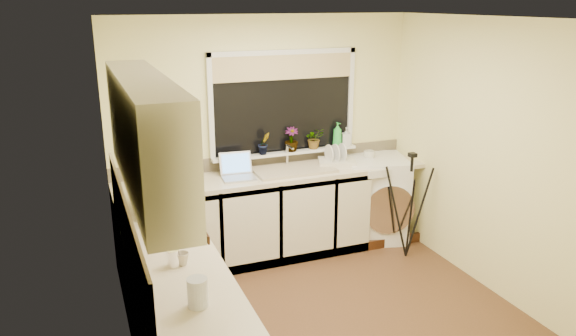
{
  "coord_description": "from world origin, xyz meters",
  "views": [
    {
      "loc": [
        -1.82,
        -3.79,
        2.58
      ],
      "look_at": [
        -0.12,
        0.55,
        1.15
      ],
      "focal_mm": 34.27,
      "sensor_mm": 36.0,
      "label": 1
    }
  ],
  "objects": [
    {
      "name": "wall_left",
      "position": [
        -1.6,
        0.0,
        1.23
      ],
      "size": [
        0.0,
        3.0,
        3.0
      ],
      "primitive_type": "plane",
      "rotation": [
        1.57,
        0.0,
        1.57
      ],
      "color": "#FAF3A6",
      "rests_on": "ground"
    },
    {
      "name": "floor",
      "position": [
        0.0,
        0.0,
        0.0
      ],
      "size": [
        3.2,
        3.2,
        0.0
      ],
      "primitive_type": "plane",
      "color": "brown",
      "rests_on": "ground"
    },
    {
      "name": "plant_d",
      "position": [
        0.53,
        1.42,
        1.16
      ],
      "size": [
        0.2,
        0.18,
        0.22
      ],
      "primitive_type": "imported",
      "rotation": [
        0.0,
        0.0,
        0.01
      ],
      "color": "#999999",
      "rests_on": "windowsill"
    },
    {
      "name": "wall_back",
      "position": [
        0.0,
        1.5,
        1.23
      ],
      "size": [
        3.2,
        0.0,
        3.2
      ],
      "primitive_type": "plane",
      "rotation": [
        1.57,
        0.0,
        0.0
      ],
      "color": "#FAF3A6",
      "rests_on": "ground"
    },
    {
      "name": "microwave",
      "position": [
        -1.26,
        0.62,
        1.05
      ],
      "size": [
        0.39,
        0.55,
        0.29
      ],
      "primitive_type": "imported",
      "rotation": [
        0.0,
        0.0,
        1.5
      ],
      "color": "white",
      "rests_on": "worktop_left"
    },
    {
      "name": "base_cabinet_left",
      "position": [
        -1.3,
        -0.3,
        0.43
      ],
      "size": [
        0.54,
        2.4,
        0.86
      ],
      "primitive_type": "cube",
      "color": "silver",
      "rests_on": "floor"
    },
    {
      "name": "sink",
      "position": [
        0.2,
        1.2,
        0.91
      ],
      "size": [
        0.82,
        0.46,
        0.03
      ],
      "primitive_type": "cube",
      "color": "tan",
      "rests_on": "worktop_back"
    },
    {
      "name": "worktop_back",
      "position": [
        0.0,
        1.2,
        0.88
      ],
      "size": [
        3.2,
        0.6,
        0.04
      ],
      "primitive_type": "cube",
      "color": "beige",
      "rests_on": "base_cabinet_back"
    },
    {
      "name": "laptop",
      "position": [
        -0.39,
        1.22,
        0.96
      ],
      "size": [
        0.35,
        0.35,
        0.23
      ],
      "rotation": [
        0.0,
        0.0,
        -0.09
      ],
      "color": "#ADADB5",
      "rests_on": "worktop_back"
    },
    {
      "name": "wall_right",
      "position": [
        1.6,
        0.0,
        1.23
      ],
      "size": [
        0.0,
        3.0,
        3.0
      ],
      "primitive_type": "plane",
      "rotation": [
        1.57,
        0.0,
        -1.57
      ],
      "color": "#FAF3A6",
      "rests_on": "ground"
    },
    {
      "name": "plant_c",
      "position": [
        0.26,
        1.41,
        1.18
      ],
      "size": [
        0.18,
        0.18,
        0.26
      ],
      "primitive_type": "imported",
      "rotation": [
        0.0,
        0.0,
        -0.28
      ],
      "color": "#999999",
      "rests_on": "windowsill"
    },
    {
      "name": "upper_cabinet",
      "position": [
        -1.44,
        -0.45,
        1.8
      ],
      "size": [
        0.28,
        1.9,
        0.7
      ],
      "primitive_type": "cube",
      "color": "silver",
      "rests_on": "wall_left"
    },
    {
      "name": "kettle",
      "position": [
        -1.17,
        0.16,
        1.02
      ],
      "size": [
        0.18,
        0.18,
        0.24
      ],
      "primitive_type": "cylinder",
      "color": "white",
      "rests_on": "worktop_left"
    },
    {
      "name": "ceiling",
      "position": [
        0.0,
        0.0,
        2.45
      ],
      "size": [
        3.2,
        3.2,
        0.0
      ],
      "primitive_type": "plane",
      "rotation": [
        3.14,
        0.0,
        0.0
      ],
      "color": "white",
      "rests_on": "ground"
    },
    {
      "name": "windowsill",
      "position": [
        0.2,
        1.43,
        1.04
      ],
      "size": [
        1.6,
        0.14,
        0.03
      ],
      "primitive_type": "cube",
      "color": "white",
      "rests_on": "wall_back"
    },
    {
      "name": "cup_left",
      "position": [
        -1.27,
        -0.47,
        0.94
      ],
      "size": [
        0.1,
        0.1,
        0.08
      ],
      "primitive_type": "imported",
      "rotation": [
        0.0,
        0.0,
        0.1
      ],
      "color": "beige",
      "rests_on": "worktop_left"
    },
    {
      "name": "steel_jar",
      "position": [
        -1.33,
        -0.47,
        0.96
      ],
      "size": [
        0.08,
        0.08,
        0.12
      ],
      "primitive_type": "cylinder",
      "color": "white",
      "rests_on": "worktop_left"
    },
    {
      "name": "splashback_left",
      "position": [
        -1.59,
        -0.3,
        1.12
      ],
      "size": [
        0.02,
        2.4,
        0.45
      ],
      "primitive_type": "cube",
      "color": "beige",
      "rests_on": "wall_left"
    },
    {
      "name": "glass_jug",
      "position": [
        -1.28,
        -1.02,
        0.99
      ],
      "size": [
        0.12,
        0.12,
        0.17
      ],
      "primitive_type": "cylinder",
      "color": "silver",
      "rests_on": "worktop_left"
    },
    {
      "name": "washing_machine",
      "position": [
        1.18,
        1.22,
        0.46
      ],
      "size": [
        0.8,
        0.78,
        0.93
      ],
      "primitive_type": "cube",
      "rotation": [
        0.0,
        0.0,
        -0.26
      ],
      "color": "white",
      "rests_on": "floor"
    },
    {
      "name": "tripod",
      "position": [
        1.26,
        0.65,
        0.56
      ],
      "size": [
        0.58,
        0.58,
        1.12
      ],
      "primitive_type": null,
      "rotation": [
        0.0,
        0.0,
        0.05
      ],
      "color": "black",
      "rests_on": "floor"
    },
    {
      "name": "window_glass",
      "position": [
        0.2,
        1.49,
        1.55
      ],
      "size": [
        1.5,
        0.02,
        1.0
      ],
      "primitive_type": "cube",
      "color": "black",
      "rests_on": "wall_back"
    },
    {
      "name": "window_blind",
      "position": [
        0.2,
        1.46,
        1.92
      ],
      "size": [
        1.5,
        0.02,
        0.25
      ],
      "primitive_type": "cube",
      "color": "tan",
      "rests_on": "wall_back"
    },
    {
      "name": "soap_bottle_clear",
      "position": [
        0.91,
        1.41,
        1.15
      ],
      "size": [
        0.11,
        0.11,
        0.2
      ],
      "primitive_type": "imported",
      "rotation": [
        0.0,
        0.0,
        -0.3
      ],
      "color": "#999999",
      "rests_on": "windowsill"
    },
    {
      "name": "splashback_back",
      "position": [
        0.0,
        1.49,
        0.97
      ],
      "size": [
        3.2,
        0.02,
        0.14
      ],
      "primitive_type": "cube",
      "color": "beige",
      "rests_on": "wall_back"
    },
    {
      "name": "wall_front",
      "position": [
        0.0,
        -1.5,
        1.23
      ],
      "size": [
        3.2,
        0.0,
        3.2
      ],
      "primitive_type": "plane",
      "rotation": [
        -1.57,
        0.0,
        0.0
      ],
      "color": "#FAF3A6",
      "rests_on": "ground"
    },
    {
      "name": "worktop_left",
      "position": [
        -1.3,
        -0.3,
        0.88
      ],
      "size": [
        0.6,
        2.4,
        0.04
      ],
      "primitive_type": "cube",
      "color": "beige",
      "rests_on": "base_cabinet_left"
    },
    {
      "name": "cup_back",
      "position": [
        1.13,
        1.28,
        0.95
      ],
      "size": [
        0.17,
        0.17,
        0.1
      ],
      "primitive_type": "imported",
      "rotation": [
        0.0,
        0.0,
        0.43
      ],
      "color": "silver",
      "rests_on": "worktop_back"
    },
    {
      "name": "dish_rack",
      "position": [
        0.71,
        1.23,
        0.93
      ],
      "size": [
        0.47,
        0.41,
        0.06
      ],
      "primitive_type": "cube",
      "rotation": [
        0.0,
        0.0,
        -0.36
      ],
      "color": "beige",
      "rests_on": "worktop_back"
    },
    {
      "name": "plant_b",
      "position": [
        -0.05,
        1.4,
        1.17
      ],
      "size": [
        0.14,
        0.12,
        0.23
      ],
      "primitive_type": "imported",
      "rotation": [
        0.0,
        0.0,
        0.15
      ],
      "color": "#999999",
      "rests_on": "windowsill"
    },
    {
      "name": "soap_bottle_green",
      "position": [
        0.81,
        1.43,
        1.18
      ],
      "size": [
        0.12,
        0.12,
        0.26
      ],
      "primitive_type": "imported",
      "rotation": [
        0.0,
        0.0,
        0.17
      ],
      "color": "green",
      "rests_on": "windowsill"
    },
    {
      "name": "faucet",
      "position": [
        0.2,
        1.38,
        1.02
      ],
      "size": [
        0.03,
        0.03,
        0.24
      ],
      "primitive_type": "cylinder",
      "color": "silver",
      "rests_on": "worktop_back"
    },
    {
      "name": "base_cabinet_back",
      "position": [
        -0.33,
        1.2,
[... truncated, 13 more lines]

